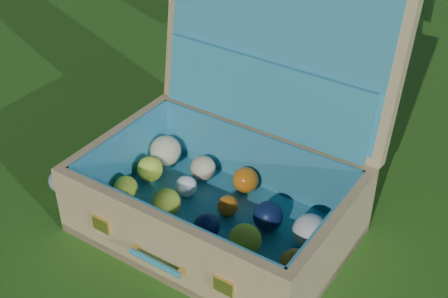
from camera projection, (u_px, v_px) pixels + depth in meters
ground at (245, 216)px, 1.72m from camera, size 60.00×60.00×0.00m
stray_ball at (60, 181)px, 1.79m from camera, size 0.07×0.07×0.07m
suitcase at (236, 157)px, 1.63m from camera, size 0.83×0.77×0.65m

